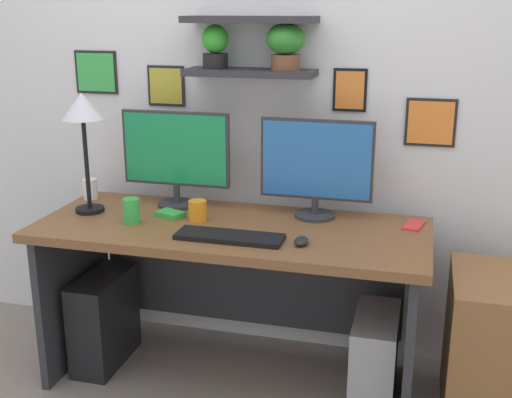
{
  "coord_description": "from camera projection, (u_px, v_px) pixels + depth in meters",
  "views": [
    {
      "loc": [
        0.78,
        -2.5,
        1.65
      ],
      "look_at": [
        0.1,
        0.05,
        0.86
      ],
      "focal_mm": 45.0,
      "sensor_mm": 36.0,
      "label": 1
    }
  ],
  "objects": [
    {
      "name": "scissors_tray",
      "position": [
        170.0,
        214.0,
        2.88
      ],
      "size": [
        0.14,
        0.12,
        0.02
      ],
      "primitive_type": "cube",
      "rotation": [
        0.0,
        0.0,
        -0.36
      ],
      "color": "green",
      "rests_on": "desk"
    },
    {
      "name": "computer_mouse",
      "position": [
        301.0,
        241.0,
        2.54
      ],
      "size": [
        0.06,
        0.09,
        0.03
      ],
      "primitive_type": "ellipsoid",
      "color": "black",
      "rests_on": "desk"
    },
    {
      "name": "pen_cup",
      "position": [
        90.0,
        189.0,
        3.14
      ],
      "size": [
        0.07,
        0.07,
        0.1
      ],
      "primitive_type": "cylinder",
      "color": "white",
      "rests_on": "desk"
    },
    {
      "name": "keyboard",
      "position": [
        230.0,
        237.0,
        2.6
      ],
      "size": [
        0.44,
        0.14,
        0.02
      ],
      "primitive_type": "cube",
      "color": "black",
      "rests_on": "desk"
    },
    {
      "name": "computer_tower_left",
      "position": [
        104.0,
        319.0,
        3.06
      ],
      "size": [
        0.18,
        0.4,
        0.45
      ],
      "primitive_type": "cube",
      "color": "black",
      "rests_on": "ground"
    },
    {
      "name": "monitor_left",
      "position": [
        176.0,
        155.0,
        2.98
      ],
      "size": [
        0.52,
        0.18,
        0.45
      ],
      "color": "#2D2D33",
      "rests_on": "desk"
    },
    {
      "name": "water_cup",
      "position": [
        131.0,
        211.0,
        2.78
      ],
      "size": [
        0.07,
        0.07,
        0.11
      ],
      "primitive_type": "cylinder",
      "color": "green",
      "rests_on": "desk"
    },
    {
      "name": "drawer_cabinet",
      "position": [
        502.0,
        349.0,
        2.62
      ],
      "size": [
        0.44,
        0.5,
        0.62
      ],
      "primitive_type": "cube",
      "color": "brown",
      "rests_on": "ground"
    },
    {
      "name": "computer_tower_right",
      "position": [
        374.0,
        361.0,
        2.72
      ],
      "size": [
        0.18,
        0.4,
        0.42
      ],
      "primitive_type": "cube",
      "color": "#99999E",
      "rests_on": "ground"
    },
    {
      "name": "desk",
      "position": [
        235.0,
        265.0,
        2.87
      ],
      "size": [
        1.69,
        0.68,
        0.75
      ],
      "color": "brown",
      "rests_on": "ground"
    },
    {
      "name": "back_wall_assembly",
      "position": [
        257.0,
        74.0,
        2.99
      ],
      "size": [
        4.4,
        0.24,
        2.7
      ],
      "color": "silver",
      "rests_on": "ground"
    },
    {
      "name": "monitor_right",
      "position": [
        316.0,
        166.0,
        2.82
      ],
      "size": [
        0.5,
        0.18,
        0.44
      ],
      "color": "#2D2D33",
      "rests_on": "desk"
    },
    {
      "name": "desk_lamp",
      "position": [
        83.0,
        117.0,
        2.83
      ],
      "size": [
        0.18,
        0.18,
        0.55
      ],
      "color": "black",
      "rests_on": "desk"
    },
    {
      "name": "coffee_mug",
      "position": [
        198.0,
        210.0,
        2.82
      ],
      "size": [
        0.08,
        0.08,
        0.09
      ],
      "primitive_type": "cylinder",
      "color": "orange",
      "rests_on": "desk"
    },
    {
      "name": "ground_plane",
      "position": [
        232.0,
        378.0,
        2.98
      ],
      "size": [
        8.0,
        8.0,
        0.0
      ],
      "primitive_type": "plane",
      "color": "gray"
    },
    {
      "name": "cell_phone",
      "position": [
        414.0,
        225.0,
        2.75
      ],
      "size": [
        0.1,
        0.15,
        0.01
      ],
      "primitive_type": "cube",
      "rotation": [
        0.0,
        0.0,
        -0.22
      ],
      "color": "red",
      "rests_on": "desk"
    }
  ]
}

